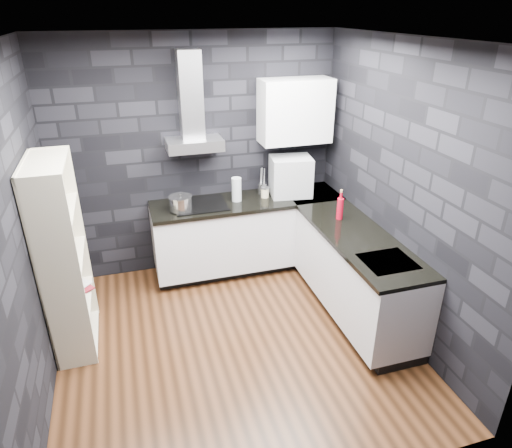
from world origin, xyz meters
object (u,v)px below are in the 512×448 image
storage_jar (265,193)px  fruit_bowl (62,261)px  red_bottle (340,209)px  bookshelf (64,258)px  utensil_crock (262,188)px  pot (181,204)px  glass_vase (237,189)px  appliance_garage (291,176)px

storage_jar → fruit_bowl: 2.35m
red_bottle → bookshelf: size_ratio=0.13×
utensil_crock → red_bottle: 1.07m
storage_jar → bookshelf: bookshelf is taller
storage_jar → utensil_crock: 0.12m
utensil_crock → bookshelf: 2.35m
pot → glass_vase: glass_vase is taller
red_bottle → bookshelf: 2.70m
appliance_garage → bookshelf: 2.60m
utensil_crock → fruit_bowl: 2.40m
bookshelf → fruit_bowl: 0.13m
pot → appliance_garage: 1.31m
bookshelf → fruit_bowl: bearing=-110.3°
storage_jar → red_bottle: (0.56, -0.79, 0.06)m
pot → red_bottle: size_ratio=1.06×
storage_jar → bookshelf: bearing=-158.5°
storage_jar → red_bottle: red_bottle is taller
glass_vase → utensil_crock: (0.34, 0.12, -0.07)m
glass_vase → appliance_garage: appliance_garage is taller
utensil_crock → storage_jar: bearing=-90.9°
storage_jar → appliance_garage: (0.31, -0.00, 0.17)m
glass_vase → appliance_garage: (0.65, 0.00, 0.09)m
pot → red_bottle: (1.55, -0.68, 0.03)m
utensil_crock → red_bottle: size_ratio=0.57×
pot → bookshelf: (-1.15, -0.73, -0.08)m
fruit_bowl → storage_jar: bearing=24.3°
glass_vase → utensil_crock: glass_vase is taller
utensil_crock → appliance_garage: bearing=-21.3°
red_bottle → fruit_bowl: size_ratio=0.97×
pot → storage_jar: size_ratio=2.22×
glass_vase → utensil_crock: 0.37m
fruit_bowl → red_bottle: bearing=3.8°
appliance_garage → bookshelf: bookshelf is taller
appliance_garage → red_bottle: bearing=-64.1°
storage_jar → red_bottle: bearing=-54.5°
pot → storage_jar: bearing=6.2°
utensil_crock → red_bottle: red_bottle is taller
utensil_crock → fruit_bowl: (-2.14, -1.08, -0.03)m
utensil_crock → bookshelf: size_ratio=0.07×
glass_vase → storage_jar: 0.35m
pot → bookshelf: bearing=-147.4°
bookshelf → glass_vase: bearing=4.7°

